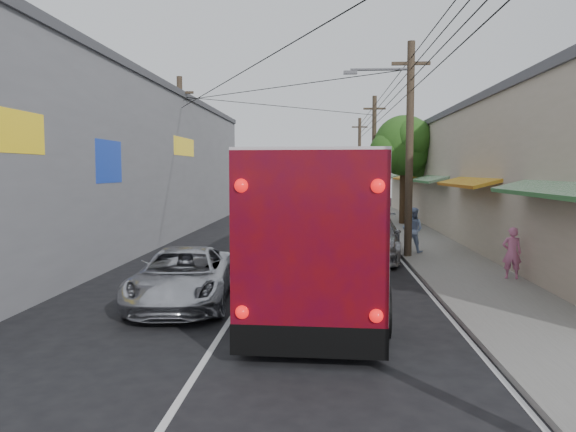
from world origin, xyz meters
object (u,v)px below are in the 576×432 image
object	(u,v)px
coach_bus	(325,221)
pedestrian_far	(413,230)
jeepney	(183,277)
pedestrian_near	(512,253)
parked_car_far	(365,213)
parked_car_mid	(357,219)
parked_suv	(370,237)

from	to	relation	value
coach_bus	pedestrian_far	distance (m)	7.36
jeepney	pedestrian_far	size ratio (longest dim) A/B	2.82
coach_bus	jeepney	xyz separation A→B (m)	(-3.50, -2.08, -1.22)
coach_bus	pedestrian_near	xyz separation A→B (m)	(5.50, 1.22, -1.03)
jeepney	pedestrian_near	distance (m)	9.59
parked_car_far	parked_car_mid	bearing A→B (deg)	-99.45
parked_car_mid	parked_suv	bearing A→B (deg)	-87.44
jeepney	pedestrian_near	xyz separation A→B (m)	(9.00, 3.30, 0.20)
coach_bus	parked_suv	distance (m)	5.88
jeepney	parked_car_mid	distance (m)	16.72
jeepney	parked_suv	distance (m)	9.21
parked_car_mid	parked_car_far	world-z (taller)	parked_car_mid
jeepney	parked_car_far	xyz separation A→B (m)	(6.00, 21.60, -0.01)
parked_car_mid	coach_bus	bearing A→B (deg)	-94.44
pedestrian_near	pedestrian_far	xyz separation A→B (m)	(-2.09, 5.24, 0.11)
coach_bus	parked_car_far	xyz separation A→B (m)	(2.50, 19.52, -1.24)
coach_bus	jeepney	world-z (taller)	coach_bus
coach_bus	pedestrian_far	world-z (taller)	coach_bus
parked_suv	pedestrian_near	xyz separation A→B (m)	(3.80, -4.29, 0.08)
parked_suv	parked_car_mid	bearing A→B (deg)	96.91
jeepney	parked_suv	bearing A→B (deg)	50.46
parked_car_far	pedestrian_near	distance (m)	18.54
parked_car_far	coach_bus	bearing A→B (deg)	-98.76
parked_suv	pedestrian_far	distance (m)	1.97
jeepney	parked_car_mid	world-z (taller)	parked_car_mid
parked_car_far	pedestrian_near	size ratio (longest dim) A/B	2.68
coach_bus	parked_car_far	bearing A→B (deg)	85.23
parked_car_mid	pedestrian_near	world-z (taller)	pedestrian_near
coach_bus	parked_car_far	world-z (taller)	coach_bus
parked_car_mid	pedestrian_near	size ratio (longest dim) A/B	2.91
jeepney	pedestrian_far	distance (m)	10.99
coach_bus	parked_car_mid	size ratio (longest dim) A/B	2.91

